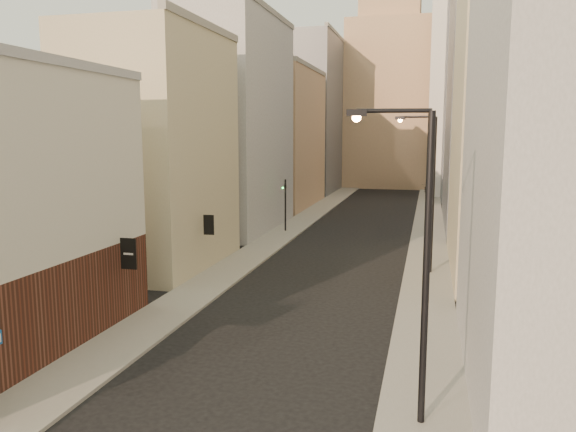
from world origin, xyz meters
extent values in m
cube|color=gray|center=(-6.50, 55.00, 0.07)|extent=(3.00, 140.00, 0.15)
cube|color=gray|center=(6.50, 55.00, 0.07)|extent=(3.00, 140.00, 0.15)
cube|color=gray|center=(-8.20, 9.00, 12.10)|extent=(0.60, 16.00, 0.40)
cube|color=black|center=(-7.30, 14.00, 3.60)|extent=(0.80, 0.08, 1.50)
cube|color=black|center=(-7.30, 24.00, 3.40)|extent=(0.70, 0.08, 1.30)
cube|color=tan|center=(-12.00, 26.00, 8.00)|extent=(8.00, 12.00, 16.00)
cube|color=gray|center=(-12.00, 42.00, 10.00)|extent=(8.00, 16.00, 20.00)
cube|color=tan|center=(-12.00, 60.00, 8.50)|extent=(8.00, 18.00, 17.00)
cube|color=gray|center=(-12.00, 80.00, 12.00)|extent=(8.00, 20.00, 24.00)
cube|color=tan|center=(12.00, 30.00, 10.00)|extent=(8.00, 16.00, 20.00)
cube|color=gray|center=(12.00, 50.00, 13.00)|extent=(8.00, 20.00, 26.00)
cube|color=gray|center=(18.00, 78.00, 25.00)|extent=(20.00, 22.00, 50.00)
cube|color=tan|center=(-1.00, 92.00, 14.00)|extent=(14.00, 14.00, 28.00)
cube|color=tan|center=(-1.00, 92.00, 31.00)|extent=(10.00, 10.00, 6.00)
cube|color=silver|center=(10.00, 78.00, 17.00)|extent=(8.00, 8.00, 34.00)
cylinder|color=black|center=(6.42, 7.88, 4.95)|extent=(0.22, 0.22, 9.91)
cylinder|color=black|center=(5.32, 7.74, 9.91)|extent=(2.20, 0.41, 0.13)
cube|color=black|center=(4.23, 7.60, 9.85)|extent=(0.63, 0.32, 0.20)
sphere|color=#FD903F|center=(4.23, 7.60, 9.71)|extent=(0.26, 0.26, 0.26)
cylinder|color=black|center=(6.67, 28.07, 5.15)|extent=(0.23, 0.23, 10.30)
cylinder|color=black|center=(5.55, 28.30, 10.30)|extent=(2.27, 0.60, 0.14)
cube|color=black|center=(4.42, 28.53, 10.24)|extent=(0.67, 0.37, 0.21)
sphere|color=#FD903F|center=(4.42, 28.53, 10.10)|extent=(0.27, 0.27, 0.27)
cylinder|color=black|center=(-6.60, 41.17, 2.50)|extent=(0.16, 0.16, 5.00)
imported|color=black|center=(-6.60, 41.17, 4.20)|extent=(0.45, 0.45, 1.34)
sphere|color=#19E533|center=(-6.85, 41.17, 4.20)|extent=(0.16, 0.16, 0.16)
cylinder|color=black|center=(6.21, 45.67, 2.50)|extent=(0.16, 0.16, 5.00)
imported|color=black|center=(6.21, 45.67, 4.20)|extent=(0.75, 0.75, 1.32)
sphere|color=#19E533|center=(6.46, 45.67, 4.20)|extent=(0.16, 0.16, 0.16)
camera|label=1|loc=(6.40, -9.38, 9.24)|focal=35.00mm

